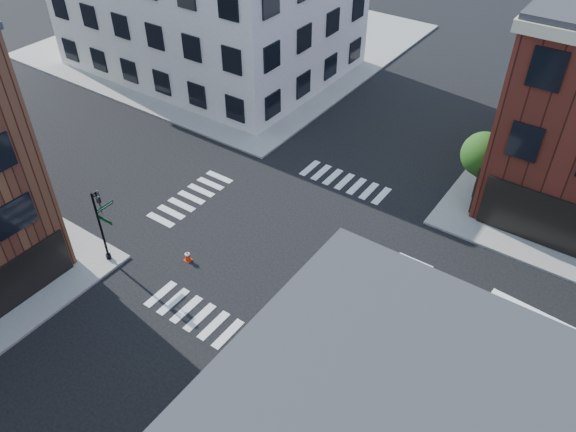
# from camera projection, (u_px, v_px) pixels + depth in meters

# --- Properties ---
(ground) EXTENTS (120.00, 120.00, 0.00)m
(ground) POSITION_uv_depth(u_px,v_px,m) (282.00, 240.00, 32.09)
(ground) COLOR black
(ground) RESTS_ON ground
(sidewalk_nw) EXTENTS (30.00, 30.00, 0.15)m
(sidewalk_nw) POSITION_uv_depth(u_px,v_px,m) (232.00, 40.00, 54.71)
(sidewalk_nw) COLOR gray
(sidewalk_nw) RESTS_ON ground
(building_nw) EXTENTS (22.00, 16.00, 11.00)m
(building_nw) POSITION_uv_depth(u_px,v_px,m) (208.00, 2.00, 47.21)
(building_nw) COLOR beige
(building_nw) RESTS_ON ground
(tree_near) EXTENTS (2.69, 2.69, 4.49)m
(tree_near) POSITION_uv_depth(u_px,v_px,m) (484.00, 157.00, 33.06)
(tree_near) COLOR black
(tree_near) RESTS_ON ground
(tree_far) EXTENTS (2.43, 2.43, 4.07)m
(tree_far) POSITION_uv_depth(u_px,v_px,m) (515.00, 120.00, 37.05)
(tree_far) COLOR black
(tree_far) RESTS_ON ground
(signal_pole) EXTENTS (1.29, 1.24, 4.60)m
(signal_pole) POSITION_uv_depth(u_px,v_px,m) (101.00, 220.00, 29.04)
(signal_pole) COLOR black
(signal_pole) RESTS_ON ground
(box_truck) EXTENTS (7.91, 2.92, 3.52)m
(box_truck) POSITION_uv_depth(u_px,v_px,m) (521.00, 355.00, 23.67)
(box_truck) COLOR white
(box_truck) RESTS_ON ground
(traffic_cone) EXTENTS (0.38, 0.38, 0.70)m
(traffic_cone) POSITION_uv_depth(u_px,v_px,m) (187.00, 256.00, 30.59)
(traffic_cone) COLOR red
(traffic_cone) RESTS_ON ground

